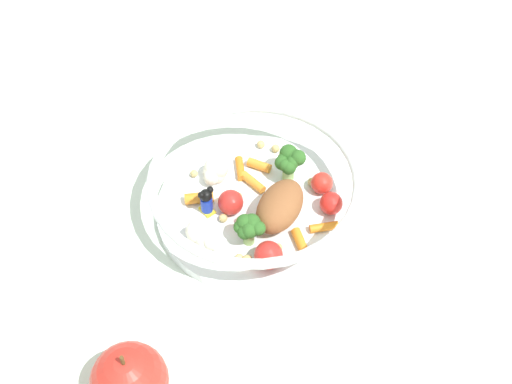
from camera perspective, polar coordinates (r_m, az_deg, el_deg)
ground_plane at (r=0.79m, az=-0.16°, el=-1.11°), size 2.40×2.40×0.00m
food_container at (r=0.75m, az=-0.03°, el=-0.41°), size 0.24×0.24×0.07m
loose_apple at (r=0.64m, az=-10.81°, el=-15.67°), size 0.07×0.07×0.08m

